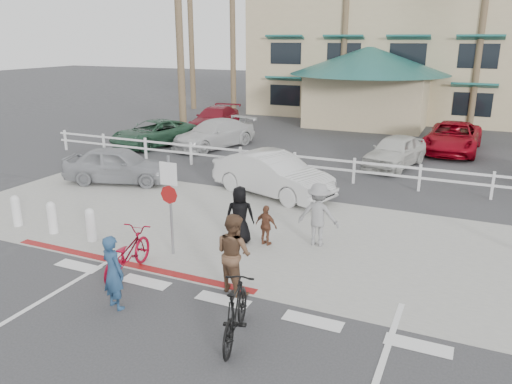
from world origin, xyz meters
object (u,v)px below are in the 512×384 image
at_px(sign_post, 170,201).
at_px(bike_red, 127,254).
at_px(car_red_compact, 119,165).
at_px(car_white_sedan, 273,174).
at_px(bike_black, 235,312).

relative_size(sign_post, bike_red, 1.44).
relative_size(sign_post, car_red_compact, 0.71).
distance_m(sign_post, car_white_sedan, 5.80).
bearing_deg(bike_black, car_red_compact, -54.65).
distance_m(car_white_sedan, car_red_compact, 6.06).
bearing_deg(sign_post, bike_black, -40.98).
bearing_deg(bike_red, car_white_sedan, -104.00).
distance_m(sign_post, bike_red, 1.72).
height_order(sign_post, car_red_compact, sign_post).
height_order(bike_black, car_red_compact, car_red_compact).
bearing_deg(sign_post, bike_red, -102.57).
relative_size(sign_post, bike_black, 1.52).
bearing_deg(car_red_compact, bike_red, -157.34).
xyz_separation_m(bike_black, car_red_compact, (-8.76, 7.56, 0.12)).
bearing_deg(car_white_sedan, sign_post, -165.94).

